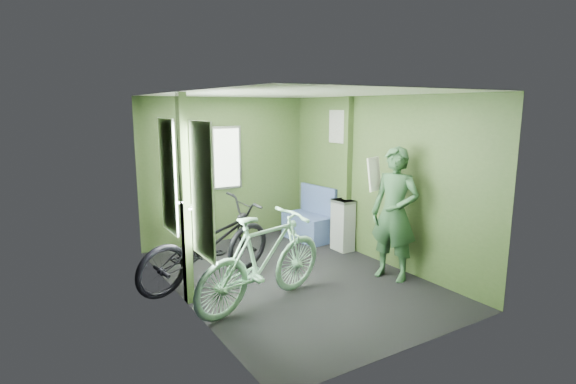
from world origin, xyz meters
name	(u,v)px	position (x,y,z in m)	size (l,w,h in m)	color
room	(288,166)	(-0.04, 0.04, 1.44)	(4.00, 4.02, 2.31)	black
bicycle_black	(210,283)	(-0.97, 0.37, 0.00)	(0.68, 1.94, 1.02)	black
bicycle_mint	(264,306)	(-0.70, -0.54, 0.00)	(0.50, 1.78, 1.07)	#8AC6A3
passenger	(394,214)	(1.09, -0.66, 0.84)	(0.59, 0.72, 1.67)	#2A4E2F
waste_box	(343,225)	(1.26, 0.57, 0.39)	(0.23, 0.32, 0.78)	gray
bench_seat	(309,224)	(1.14, 1.30, 0.26)	(0.55, 0.88, 0.88)	navy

